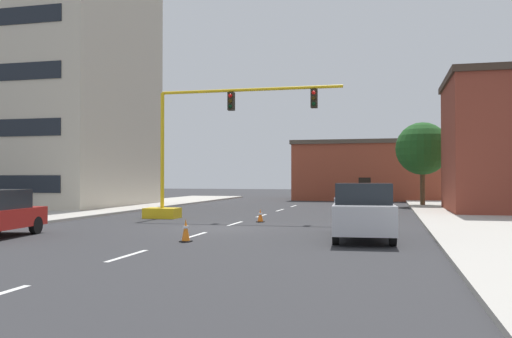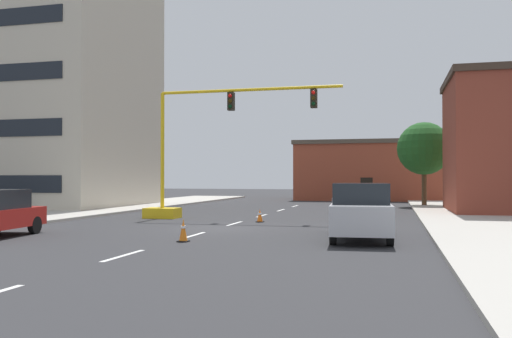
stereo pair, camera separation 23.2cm
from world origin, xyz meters
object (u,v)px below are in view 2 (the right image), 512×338
Objects in this scene: traffic_signal_gantry at (187,175)px; pickup_truck_silver at (361,212)px; traffic_cone_roadside_a at (183,230)px; tree_right_far at (424,149)px; traffic_cone_roadside_b at (260,216)px.

pickup_truck_silver is (9.52, -7.67, -1.36)m from traffic_signal_gantry.
tree_right_far is at bearing 70.05° from traffic_cone_roadside_a.
pickup_truck_silver is at bearing -98.36° from tree_right_far.
tree_right_far is 8.12× the size of traffic_cone_roadside_a.
traffic_cone_roadside_a is (3.72, -9.91, -1.95)m from traffic_signal_gantry.
pickup_truck_silver is 8.56× the size of traffic_cone_roadside_b.
traffic_cone_roadside_b is (4.30, -1.32, -2.02)m from traffic_signal_gantry.
tree_right_far reaches higher than traffic_cone_roadside_a.
traffic_cone_roadside_b is at bearing 129.43° from pickup_truck_silver.
tree_right_far is (12.91, 15.42, 2.03)m from traffic_signal_gantry.
pickup_truck_silver reaches higher than traffic_cone_roadside_b.
traffic_signal_gantry reaches higher than tree_right_far.
traffic_cone_roadside_b is at bearing -17.07° from traffic_signal_gantry.
traffic_cone_roadside_a is (-5.80, -2.24, -0.59)m from pickup_truck_silver.
traffic_signal_gantry is at bearing -129.94° from tree_right_far.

